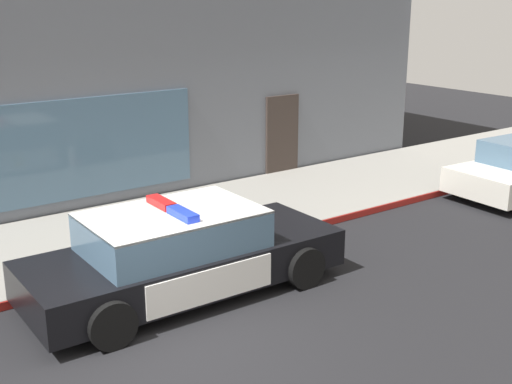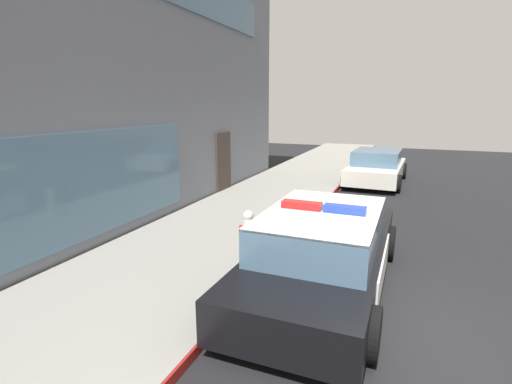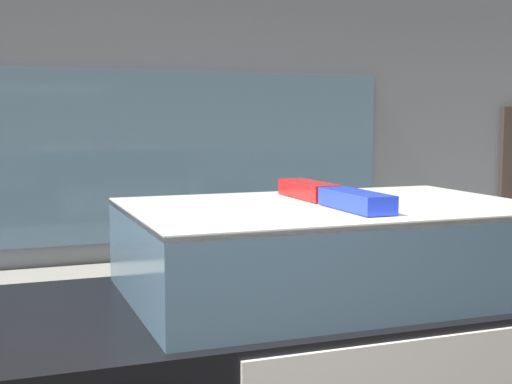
{
  "view_description": "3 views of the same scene",
  "coord_description": "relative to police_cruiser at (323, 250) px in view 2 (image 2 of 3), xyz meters",
  "views": [
    {
      "loc": [
        -3.44,
        -6.96,
        4.53
      ],
      "look_at": [
        3.16,
        2.14,
        1.18
      ],
      "focal_mm": 46.59,
      "sensor_mm": 36.0,
      "label": 1
    },
    {
      "loc": [
        -4.61,
        0.33,
        3.01
      ],
      "look_at": [
        2.52,
        3.17,
        1.24
      ],
      "focal_mm": 26.71,
      "sensor_mm": 36.0,
      "label": 2
    },
    {
      "loc": [
        -0.97,
        -2.61,
        1.94
      ],
      "look_at": [
        1.13,
        2.88,
        1.32
      ],
      "focal_mm": 49.73,
      "sensor_mm": 36.0,
      "label": 3
    }
  ],
  "objects": [
    {
      "name": "car_down_street",
      "position": [
        9.43,
        -0.09,
        -0.05
      ],
      "size": [
        4.4,
        2.2,
        1.29
      ],
      "rotation": [
        0.0,
        0.0,
        -0.05
      ],
      "color": "silver",
      "rests_on": "ground"
    },
    {
      "name": "ground",
      "position": [
        -1.26,
        -1.49,
        -0.68
      ],
      "size": [
        48.0,
        48.0,
        0.0
      ],
      "primitive_type": "plane",
      "color": "black"
    },
    {
      "name": "police_cruiser",
      "position": [
        0.0,
        0.0,
        0.0
      ],
      "size": [
        5.02,
        2.15,
        1.49
      ],
      "rotation": [
        0.0,
        0.0,
        -0.01
      ],
      "color": "black",
      "rests_on": "ground"
    },
    {
      "name": "fire_hydrant",
      "position": [
        1.09,
        1.79,
        -0.18
      ],
      "size": [
        0.34,
        0.39,
        0.73
      ],
      "color": "silver",
      "rests_on": "sidewalk"
    },
    {
      "name": "curb_red_paint",
      "position": [
        -1.26,
        1.04,
        -0.61
      ],
      "size": [
        28.8,
        0.04,
        0.14
      ],
      "primitive_type": "cube",
      "color": "maroon",
      "rests_on": "ground"
    },
    {
      "name": "sidewalk",
      "position": [
        -1.26,
        2.82,
        -0.61
      ],
      "size": [
        48.0,
        3.55,
        0.15
      ],
      "primitive_type": "cube",
      "color": "gray",
      "rests_on": "ground"
    }
  ]
}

